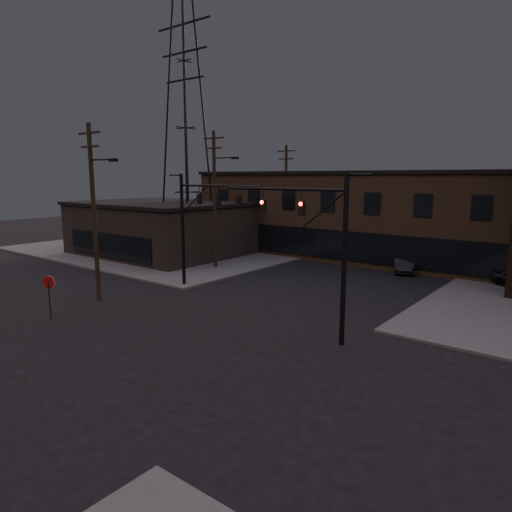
{
  "coord_description": "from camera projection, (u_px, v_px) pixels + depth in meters",
  "views": [
    {
      "loc": [
        15.96,
        -14.09,
        7.82
      ],
      "look_at": [
        0.73,
        5.31,
        3.5
      ],
      "focal_mm": 32.0,
      "sensor_mm": 36.0,
      "label": 1
    }
  ],
  "objects": [
    {
      "name": "ground",
      "position": [
        176.0,
        341.0,
        21.98
      ],
      "size": [
        140.0,
        140.0,
        0.0
      ],
      "primitive_type": "plane",
      "color": "black",
      "rests_on": "ground"
    },
    {
      "name": "sidewalk_nw",
      "position": [
        190.0,
        245.0,
        52.39
      ],
      "size": [
        30.0,
        30.0,
        0.15
      ],
      "primitive_type": "cube",
      "color": "#474744",
      "rests_on": "ground"
    },
    {
      "name": "building_row",
      "position": [
        398.0,
        217.0,
        42.98
      ],
      "size": [
        40.0,
        12.0,
        8.0
      ],
      "primitive_type": "cube",
      "color": "brown",
      "rests_on": "ground"
    },
    {
      "name": "building_left",
      "position": [
        160.0,
        230.0,
        46.11
      ],
      "size": [
        16.0,
        12.0,
        5.0
      ],
      "primitive_type": "cube",
      "color": "black",
      "rests_on": "ground"
    },
    {
      "name": "traffic_signal_near",
      "position": [
        323.0,
        239.0,
        21.35
      ],
      "size": [
        7.12,
        0.24,
        8.0
      ],
      "color": "black",
      "rests_on": "ground"
    },
    {
      "name": "traffic_signal_far",
      "position": [
        195.0,
        218.0,
        31.39
      ],
      "size": [
        7.12,
        0.24,
        8.0
      ],
      "color": "black",
      "rests_on": "ground"
    },
    {
      "name": "stop_sign",
      "position": [
        49.0,
        287.0,
        24.99
      ],
      "size": [
        0.72,
        0.33,
        2.48
      ],
      "color": "black",
      "rests_on": "ground"
    },
    {
      "name": "utility_pole_near",
      "position": [
        94.0,
        208.0,
        28.25
      ],
      "size": [
        3.7,
        0.28,
        11.0
      ],
      "color": "black",
      "rests_on": "ground"
    },
    {
      "name": "utility_pole_mid",
      "position": [
        215.0,
        197.0,
        38.11
      ],
      "size": [
        3.7,
        0.28,
        11.5
      ],
      "color": "black",
      "rests_on": "ground"
    },
    {
      "name": "utility_pole_far",
      "position": [
        286.0,
        196.0,
        48.12
      ],
      "size": [
        2.2,
        0.28,
        11.0
      ],
      "color": "black",
      "rests_on": "ground"
    },
    {
      "name": "transmission_tower",
      "position": [
        186.0,
        128.0,
        44.71
      ],
      "size": [
        7.0,
        7.0,
        25.0
      ],
      "primitive_type": null,
      "color": "black",
      "rests_on": "ground"
    },
    {
      "name": "car_crossing",
      "position": [
        404.0,
        263.0,
        37.73
      ],
      "size": [
        2.99,
        4.58,
        1.43
      ],
      "primitive_type": "imported",
      "rotation": [
        0.0,
        0.0,
        0.38
      ],
      "color": "black",
      "rests_on": "ground"
    }
  ]
}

